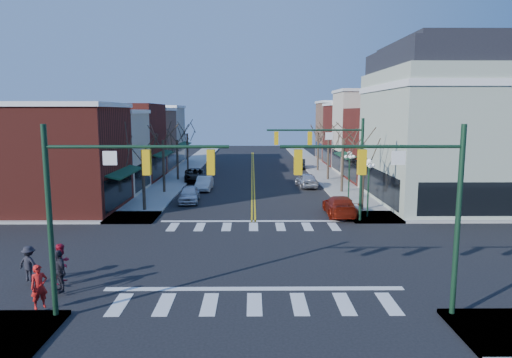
{
  "coord_description": "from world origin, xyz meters",
  "views": [
    {
      "loc": [
        -0.08,
        -23.5,
        7.62
      ],
      "look_at": [
        0.19,
        9.16,
        2.8
      ],
      "focal_mm": 32.0,
      "sensor_mm": 36.0,
      "label": 1
    }
  ],
  "objects_px": {
    "lamppost_corner": "(369,178)",
    "car_right_mid": "(306,180)",
    "car_right_near": "(340,206)",
    "pedestrian_red_a": "(39,287)",
    "car_left_far": "(195,175)",
    "pedestrian_dark_a": "(59,271)",
    "car_right_far": "(300,164)",
    "victorian_corner": "(451,124)",
    "car_left_mid": "(204,183)",
    "pedestrian_dark_b": "(29,264)",
    "lamppost_midblock": "(349,167)",
    "pedestrian_red_b": "(62,263)",
    "car_left_near": "(189,194)"
  },
  "relations": [
    {
      "from": "car_right_near",
      "to": "pedestrian_dark_a",
      "type": "bearing_deg",
      "value": 46.52
    },
    {
      "from": "car_left_mid",
      "to": "pedestrian_red_b",
      "type": "height_order",
      "value": "pedestrian_red_b"
    },
    {
      "from": "car_right_mid",
      "to": "pedestrian_red_a",
      "type": "bearing_deg",
      "value": 60.24
    },
    {
      "from": "car_right_far",
      "to": "lamppost_corner",
      "type": "bearing_deg",
      "value": 100.35
    },
    {
      "from": "lamppost_midblock",
      "to": "car_left_near",
      "type": "xyz_separation_m",
      "value": [
        -13.66,
        -0.42,
        -2.26
      ]
    },
    {
      "from": "pedestrian_red_b",
      "to": "victorian_corner",
      "type": "bearing_deg",
      "value": -38.5
    },
    {
      "from": "pedestrian_dark_b",
      "to": "lamppost_corner",
      "type": "bearing_deg",
      "value": -130.31
    },
    {
      "from": "victorian_corner",
      "to": "car_left_mid",
      "type": "bearing_deg",
      "value": 163.7
    },
    {
      "from": "victorian_corner",
      "to": "car_right_far",
      "type": "xyz_separation_m",
      "value": [
        -10.1,
        23.35,
        -5.99
      ]
    },
    {
      "from": "car_left_mid",
      "to": "pedestrian_dark_a",
      "type": "distance_m",
      "value": 26.15
    },
    {
      "from": "car_left_far",
      "to": "pedestrian_dark_a",
      "type": "xyz_separation_m",
      "value": [
        -1.74,
        -31.65,
        0.35
      ]
    },
    {
      "from": "car_left_near",
      "to": "pedestrian_red_b",
      "type": "xyz_separation_m",
      "value": [
        -3.0,
        -18.76,
        0.33
      ]
    },
    {
      "from": "pedestrian_red_a",
      "to": "pedestrian_dark_b",
      "type": "relative_size",
      "value": 1.07
    },
    {
      "from": "car_right_near",
      "to": "pedestrian_red_a",
      "type": "height_order",
      "value": "pedestrian_red_a"
    },
    {
      "from": "car_right_near",
      "to": "pedestrian_red_b",
      "type": "bearing_deg",
      "value": 43.81
    },
    {
      "from": "car_right_far",
      "to": "victorian_corner",
      "type": "bearing_deg",
      "value": 120.23
    },
    {
      "from": "lamppost_midblock",
      "to": "car_right_near",
      "type": "bearing_deg",
      "value": -108.3
    },
    {
      "from": "car_left_far",
      "to": "pedestrian_dark_a",
      "type": "height_order",
      "value": "pedestrian_dark_a"
    },
    {
      "from": "victorian_corner",
      "to": "car_left_near",
      "type": "distance_m",
      "value": 22.75
    },
    {
      "from": "lamppost_midblock",
      "to": "car_right_near",
      "type": "relative_size",
      "value": 0.86
    },
    {
      "from": "car_left_far",
      "to": "car_left_mid",
      "type": "bearing_deg",
      "value": -81.92
    },
    {
      "from": "lamppost_corner",
      "to": "lamppost_midblock",
      "type": "relative_size",
      "value": 1.0
    },
    {
      "from": "car_left_mid",
      "to": "car_right_far",
      "type": "xyz_separation_m",
      "value": [
        11.2,
        17.12,
        0.0
      ]
    },
    {
      "from": "lamppost_midblock",
      "to": "lamppost_corner",
      "type": "bearing_deg",
      "value": -90.0
    },
    {
      "from": "lamppost_corner",
      "to": "car_right_near",
      "type": "relative_size",
      "value": 0.86
    },
    {
      "from": "lamppost_corner",
      "to": "car_right_mid",
      "type": "relative_size",
      "value": 0.99
    },
    {
      "from": "victorian_corner",
      "to": "pedestrian_dark_a",
      "type": "bearing_deg",
      "value": -141.34
    },
    {
      "from": "car_right_far",
      "to": "pedestrian_red_b",
      "type": "bearing_deg",
      "value": 77.37
    },
    {
      "from": "car_right_near",
      "to": "pedestrian_dark_a",
      "type": "distance_m",
      "value": 20.72
    },
    {
      "from": "lamppost_midblock",
      "to": "car_right_near",
      "type": "xyz_separation_m",
      "value": [
        -1.8,
        -5.44,
        -2.23
      ]
    },
    {
      "from": "lamppost_midblock",
      "to": "pedestrian_red_a",
      "type": "xyz_separation_m",
      "value": [
        -16.44,
        -21.81,
        -1.96
      ]
    },
    {
      "from": "victorian_corner",
      "to": "pedestrian_dark_b",
      "type": "height_order",
      "value": "victorian_corner"
    },
    {
      "from": "lamppost_midblock",
      "to": "car_right_mid",
      "type": "relative_size",
      "value": 0.99
    },
    {
      "from": "car_left_near",
      "to": "pedestrian_dark_b",
      "type": "relative_size",
      "value": 2.58
    },
    {
      "from": "car_left_near",
      "to": "pedestrian_dark_a",
      "type": "relative_size",
      "value": 2.28
    },
    {
      "from": "car_right_near",
      "to": "car_left_near",
      "type": "bearing_deg",
      "value": -21.88
    },
    {
      "from": "car_right_near",
      "to": "pedestrian_red_a",
      "type": "bearing_deg",
      "value": 49.25
    },
    {
      "from": "lamppost_midblock",
      "to": "car_right_mid",
      "type": "distance_m",
      "value": 8.18
    },
    {
      "from": "lamppost_midblock",
      "to": "pedestrian_dark_b",
      "type": "relative_size",
      "value": 2.71
    },
    {
      "from": "pedestrian_red_b",
      "to": "pedestrian_dark_a",
      "type": "height_order",
      "value": "pedestrian_dark_a"
    },
    {
      "from": "pedestrian_red_a",
      "to": "pedestrian_dark_a",
      "type": "relative_size",
      "value": 0.95
    },
    {
      "from": "car_left_near",
      "to": "car_right_near",
      "type": "xyz_separation_m",
      "value": [
        11.86,
        -5.02,
        0.03
      ]
    },
    {
      "from": "lamppost_midblock",
      "to": "car_right_far",
      "type": "bearing_deg",
      "value": 94.5
    },
    {
      "from": "car_right_near",
      "to": "car_right_mid",
      "type": "height_order",
      "value": "car_right_mid"
    },
    {
      "from": "victorian_corner",
      "to": "pedestrian_red_a",
      "type": "bearing_deg",
      "value": -139.27
    },
    {
      "from": "lamppost_corner",
      "to": "car_left_far",
      "type": "distance_m",
      "value": 23.24
    },
    {
      "from": "victorian_corner",
      "to": "car_right_far",
      "type": "relative_size",
      "value": 3.53
    },
    {
      "from": "car_right_far",
      "to": "pedestrian_red_a",
      "type": "height_order",
      "value": "pedestrian_red_a"
    },
    {
      "from": "pedestrian_red_a",
      "to": "victorian_corner",
      "type": "bearing_deg",
      "value": -0.46
    },
    {
      "from": "lamppost_corner",
      "to": "pedestrian_dark_a",
      "type": "xyz_separation_m",
      "value": [
        -16.34,
        -13.71,
        -1.91
      ]
    }
  ]
}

